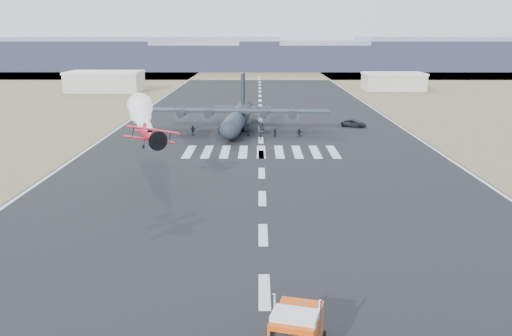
{
  "coord_description": "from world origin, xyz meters",
  "views": [
    {
      "loc": [
        -0.47,
        -37.93,
        19.28
      ],
      "look_at": [
        -0.74,
        23.0,
        4.0
      ],
      "focal_mm": 38.0,
      "sensor_mm": 36.0,
      "label": 1
    }
  ],
  "objects_px": {
    "aerobatic_biplane": "(150,136)",
    "crew_a": "(262,128)",
    "support_vehicle": "(354,123)",
    "crew_f": "(299,132)",
    "crew_b": "(275,133)",
    "crew_d": "(193,130)",
    "crew_h": "(220,130)",
    "crew_g": "(260,135)",
    "transport_aircraft": "(238,116)",
    "hangar_left": "(105,81)",
    "crew_c": "(260,130)",
    "hangar_right": "(393,81)",
    "crew_e": "(249,132)"
  },
  "relations": [
    {
      "from": "hangar_right",
      "to": "crew_h",
      "type": "bearing_deg",
      "value": -122.7
    },
    {
      "from": "hangar_right",
      "to": "support_vehicle",
      "type": "bearing_deg",
      "value": -109.32
    },
    {
      "from": "support_vehicle",
      "to": "crew_b",
      "type": "xyz_separation_m",
      "value": [
        -16.94,
        -11.64,
        0.08
      ]
    },
    {
      "from": "crew_c",
      "to": "crew_g",
      "type": "distance_m",
      "value": 4.79
    },
    {
      "from": "transport_aircraft",
      "to": "crew_e",
      "type": "height_order",
      "value": "transport_aircraft"
    },
    {
      "from": "transport_aircraft",
      "to": "crew_a",
      "type": "bearing_deg",
      "value": -29.57
    },
    {
      "from": "support_vehicle",
      "to": "crew_b",
      "type": "bearing_deg",
      "value": 146.3
    },
    {
      "from": "crew_a",
      "to": "hangar_left",
      "type": "bearing_deg",
      "value": 111.18
    },
    {
      "from": "crew_b",
      "to": "transport_aircraft",
      "type": "bearing_deg",
      "value": 175.72
    },
    {
      "from": "hangar_left",
      "to": "transport_aircraft",
      "type": "bearing_deg",
      "value": -57.31
    },
    {
      "from": "crew_c",
      "to": "crew_g",
      "type": "xyz_separation_m",
      "value": [
        -0.04,
        -4.79,
        -0.02
      ]
    },
    {
      "from": "crew_d",
      "to": "crew_e",
      "type": "relative_size",
      "value": 1.15
    },
    {
      "from": "hangar_left",
      "to": "crew_d",
      "type": "height_order",
      "value": "hangar_left"
    },
    {
      "from": "hangar_left",
      "to": "crew_b",
      "type": "xyz_separation_m",
      "value": [
        54.67,
        -81.9,
        -2.6
      ]
    },
    {
      "from": "crew_a",
      "to": "crew_g",
      "type": "bearing_deg",
      "value": -106.34
    },
    {
      "from": "crew_e",
      "to": "crew_g",
      "type": "height_order",
      "value": "crew_g"
    },
    {
      "from": "transport_aircraft",
      "to": "crew_f",
      "type": "relative_size",
      "value": 23.65
    },
    {
      "from": "aerobatic_biplane",
      "to": "crew_a",
      "type": "bearing_deg",
      "value": 56.16
    },
    {
      "from": "aerobatic_biplane",
      "to": "crew_f",
      "type": "distance_m",
      "value": 42.9
    },
    {
      "from": "aerobatic_biplane",
      "to": "crew_g",
      "type": "relative_size",
      "value": 3.54
    },
    {
      "from": "crew_h",
      "to": "crew_a",
      "type": "bearing_deg",
      "value": -116.82
    },
    {
      "from": "transport_aircraft",
      "to": "support_vehicle",
      "type": "bearing_deg",
      "value": 12.76
    },
    {
      "from": "support_vehicle",
      "to": "crew_f",
      "type": "xyz_separation_m",
      "value": [
        -12.31,
        -11.02,
        0.05
      ]
    },
    {
      "from": "hangar_right",
      "to": "crew_g",
      "type": "bearing_deg",
      "value": -117.22
    },
    {
      "from": "crew_h",
      "to": "transport_aircraft",
      "type": "bearing_deg",
      "value": -73.01
    },
    {
      "from": "crew_f",
      "to": "crew_h",
      "type": "relative_size",
      "value": 0.92
    },
    {
      "from": "support_vehicle",
      "to": "crew_g",
      "type": "xyz_separation_m",
      "value": [
        -19.72,
        -14.38,
        0.2
      ]
    },
    {
      "from": "hangar_right",
      "to": "crew_g",
      "type": "height_order",
      "value": "hangar_right"
    },
    {
      "from": "crew_a",
      "to": "crew_b",
      "type": "height_order",
      "value": "crew_a"
    },
    {
      "from": "aerobatic_biplane",
      "to": "crew_h",
      "type": "bearing_deg",
      "value": 66.78
    },
    {
      "from": "crew_c",
      "to": "crew_h",
      "type": "height_order",
      "value": "crew_c"
    },
    {
      "from": "aerobatic_biplane",
      "to": "crew_f",
      "type": "xyz_separation_m",
      "value": [
        20.98,
        36.88,
        -6.32
      ]
    },
    {
      "from": "crew_c",
      "to": "hangar_right",
      "type": "bearing_deg",
      "value": -101.34
    },
    {
      "from": "hangar_left",
      "to": "crew_d",
      "type": "xyz_separation_m",
      "value": [
        38.86,
        -79.9,
        -2.46
      ]
    },
    {
      "from": "hangar_right",
      "to": "crew_e",
      "type": "height_order",
      "value": "hangar_right"
    },
    {
      "from": "crew_a",
      "to": "crew_g",
      "type": "relative_size",
      "value": 0.96
    },
    {
      "from": "transport_aircraft",
      "to": "crew_c",
      "type": "bearing_deg",
      "value": -48.53
    },
    {
      "from": "aerobatic_biplane",
      "to": "crew_a",
      "type": "height_order",
      "value": "aerobatic_biplane"
    },
    {
      "from": "hangar_right",
      "to": "aerobatic_biplane",
      "type": "bearing_deg",
      "value": -115.85
    },
    {
      "from": "aerobatic_biplane",
      "to": "crew_b",
      "type": "bearing_deg",
      "value": 50.76
    },
    {
      "from": "support_vehicle",
      "to": "crew_h",
      "type": "bearing_deg",
      "value": 129.64
    },
    {
      "from": "crew_b",
      "to": "crew_f",
      "type": "relative_size",
      "value": 1.03
    },
    {
      "from": "hangar_left",
      "to": "crew_f",
      "type": "xyz_separation_m",
      "value": [
        59.31,
        -81.27,
        -2.63
      ]
    },
    {
      "from": "crew_g",
      "to": "transport_aircraft",
      "type": "bearing_deg",
      "value": -154.6
    },
    {
      "from": "hangar_left",
      "to": "transport_aircraft",
      "type": "height_order",
      "value": "transport_aircraft"
    },
    {
      "from": "crew_g",
      "to": "crew_h",
      "type": "bearing_deg",
      "value": -121.99
    },
    {
      "from": "crew_b",
      "to": "crew_d",
      "type": "xyz_separation_m",
      "value": [
        -15.81,
        2.0,
        0.14
      ]
    },
    {
      "from": "crew_a",
      "to": "crew_d",
      "type": "xyz_separation_m",
      "value": [
        -13.47,
        -2.72,
        0.05
      ]
    },
    {
      "from": "aerobatic_biplane",
      "to": "crew_d",
      "type": "bearing_deg",
      "value": 74.23
    },
    {
      "from": "support_vehicle",
      "to": "crew_f",
      "type": "height_order",
      "value": "crew_f"
    }
  ]
}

